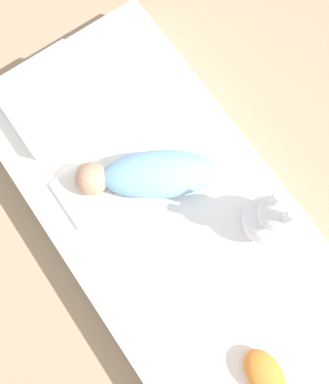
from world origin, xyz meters
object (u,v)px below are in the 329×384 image
object	(u,v)px
pillow	(51,99)
turtle_plush	(265,374)
bunny_plush	(270,218)
swaddled_baby	(150,175)

from	to	relation	value
pillow	turtle_plush	size ratio (longest dim) A/B	1.71
pillow	bunny_plush	size ratio (longest dim) A/B	0.99
swaddled_baby	pillow	world-z (taller)	swaddled_baby
pillow	bunny_plush	world-z (taller)	bunny_plush
swaddled_baby	turtle_plush	bearing A→B (deg)	116.06
pillow	turtle_plush	world-z (taller)	turtle_plush
pillow	turtle_plush	distance (m)	1.20
bunny_plush	pillow	bearing A→B (deg)	-156.29
swaddled_baby	bunny_plush	distance (m)	0.43
swaddled_baby	bunny_plush	xyz separation A→B (m)	(0.36, 0.23, 0.05)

